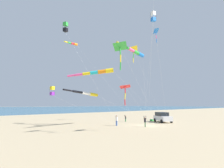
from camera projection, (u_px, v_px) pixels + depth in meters
ground_plane at (147, 126)px, 29.32m from camera, size 600.00×600.00×0.00m
parked_car at (162, 117)px, 35.17m from camera, size 4.63×3.85×1.85m
cooler_box at (152, 120)px, 37.76m from camera, size 0.62×0.42×0.42m
person_adult_flyer at (117, 119)px, 29.59m from camera, size 0.57×0.64×1.81m
person_child_green_jacket at (126, 118)px, 36.44m from camera, size 0.37×0.29×1.24m
person_child_grey_jacket at (145, 121)px, 27.80m from camera, size 0.56×0.57×1.61m
kite_box_rainbow_low_near at (66, 27)px, 34.02m from camera, size 7.11×7.10×18.11m
kite_delta_blue_topmost at (125, 87)px, 23.84m from camera, size 6.29×14.03×5.89m
kite_windsock_magenta_far_left at (135, 52)px, 30.63m from camera, size 2.60×10.17×12.26m
kite_windsock_long_streamer_left at (97, 72)px, 31.15m from camera, size 6.24×18.64×9.31m
kite_delta_small_distant at (133, 49)px, 40.73m from camera, size 6.11×3.60×15.91m
kite_delta_long_streamer_right at (156, 32)px, 21.53m from camera, size 6.20×12.27×11.93m
kite_windsock_checkered_midright at (73, 44)px, 38.32m from camera, size 7.72×13.75×16.00m
kite_windsock_yellow_midlevel at (87, 93)px, 30.25m from camera, size 5.05×16.93×5.50m
kite_box_black_fish_shape at (153, 17)px, 28.49m from camera, size 7.70×7.27×17.31m
kite_delta_white_trailing at (120, 47)px, 22.93m from camera, size 1.64×9.59×10.87m
kite_box_purple_drifting at (52, 91)px, 32.84m from camera, size 8.85×7.66×6.46m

